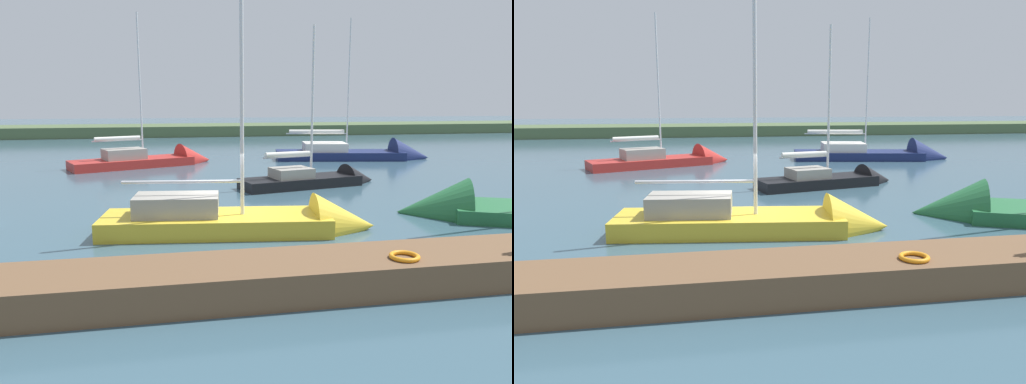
% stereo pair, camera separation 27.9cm
% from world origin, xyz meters
% --- Properties ---
extents(ground_plane, '(200.00, 200.00, 0.00)m').
position_xyz_m(ground_plane, '(0.00, 0.00, 0.00)').
color(ground_plane, '#385666').
extents(far_shoreline, '(180.00, 8.00, 2.40)m').
position_xyz_m(far_shoreline, '(0.00, -42.92, 0.00)').
color(far_shoreline, '#4C603D').
rests_on(far_shoreline, ground_plane).
extents(dock_pier, '(26.56, 1.91, 0.74)m').
position_xyz_m(dock_pier, '(0.00, 5.72, 0.37)').
color(dock_pier, brown).
rests_on(dock_pier, ground_plane).
extents(life_ring_buoy, '(0.66, 0.66, 0.10)m').
position_xyz_m(life_ring_buoy, '(-2.99, 6.10, 0.79)').
color(life_ring_buoy, orange).
rests_on(life_ring_buoy, dock_pier).
extents(sailboat_mid_channel, '(9.33, 5.58, 10.37)m').
position_xyz_m(sailboat_mid_channel, '(2.53, -15.86, 0.21)').
color(sailboat_mid_channel, '#B22823').
rests_on(sailboat_mid_channel, ground_plane).
extents(sailboat_far_right, '(7.38, 3.39, 8.34)m').
position_xyz_m(sailboat_far_right, '(-5.40, -6.83, 0.17)').
color(sailboat_far_right, black).
rests_on(sailboat_far_right, ground_plane).
extents(sailboat_outer_mooring, '(11.13, 4.64, 10.87)m').
position_xyz_m(sailboat_outer_mooring, '(-12.07, -16.38, 0.20)').
color(sailboat_outer_mooring, navy).
rests_on(sailboat_outer_mooring, ground_plane).
extents(sailboat_far_left, '(8.82, 3.19, 9.73)m').
position_xyz_m(sailboat_far_left, '(-0.85, 0.81, 0.23)').
color(sailboat_far_left, gold).
rests_on(sailboat_far_left, ground_plane).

